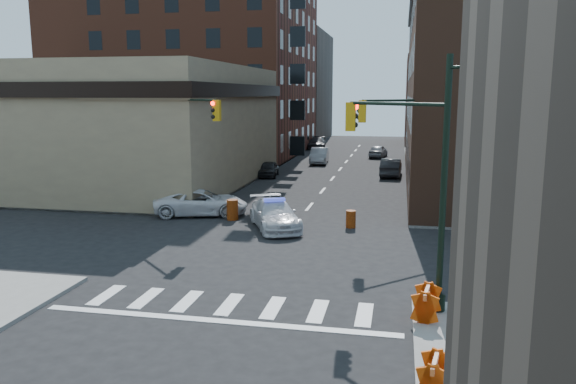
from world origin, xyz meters
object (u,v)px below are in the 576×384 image
at_px(police_car, 275,215).
at_px(pedestrian_a, 184,189).
at_px(pedestrian_b, 128,191).
at_px(barricade_nw_a, 168,202).
at_px(pickup, 201,202).
at_px(barrel_bank, 232,210).
at_px(barricade_se_a, 504,320).
at_px(parked_car_enear, 391,167).
at_px(parked_car_wnear, 269,169).
at_px(barrel_road, 351,219).
at_px(parked_car_wfar, 319,156).

distance_m(police_car, pedestrian_a, 9.08).
relative_size(pedestrian_b, barricade_nw_a, 1.32).
xyz_separation_m(pickup, pedestrian_a, (-2.31, 3.15, 0.19)).
xyz_separation_m(barrel_bank, barricade_se_a, (12.16, -13.58, 0.07)).
height_order(parked_car_enear, barricade_nw_a, parked_car_enear).
xyz_separation_m(police_car, barrel_bank, (-2.77, 1.54, -0.17)).
distance_m(parked_car_wnear, pedestrian_a, 12.84).
xyz_separation_m(pickup, barricade_se_a, (14.30, -14.41, -0.11)).
relative_size(parked_car_wnear, barricade_se_a, 2.90).
height_order(barrel_road, barrel_bank, barrel_bank).
xyz_separation_m(parked_car_enear, pedestrian_a, (-12.83, -14.75, 0.18)).
distance_m(pickup, parked_car_wfar, 25.76).
height_order(barrel_bank, barricade_se_a, barrel_bank).
xyz_separation_m(pickup, pedestrian_b, (-5.18, 1.15, 0.27)).
height_order(police_car, pickup, pickup).
xyz_separation_m(pickup, parked_car_wfar, (3.25, 25.55, 0.04)).
bearing_deg(barricade_se_a, barrel_road, 26.40).
relative_size(parked_car_wnear, parked_car_enear, 0.82).
bearing_deg(police_car, barricade_nw_a, 134.47).
bearing_deg(pedestrian_b, pedestrian_a, 22.71).
distance_m(barrel_bank, barricade_se_a, 18.23).
bearing_deg(parked_car_wfar, police_car, -90.23).
height_order(pedestrian_a, barricade_se_a, pedestrian_a).
distance_m(parked_car_wfar, pedestrian_b, 25.82).
distance_m(pedestrian_a, barrel_road, 12.03).
distance_m(parked_car_enear, barrel_bank, 20.52).
bearing_deg(parked_car_wnear, parked_car_wfar, 67.82).
xyz_separation_m(barrel_road, barricade_nw_a, (-11.00, 1.69, 0.18)).
distance_m(parked_car_wfar, barricade_nw_a, 25.85).
relative_size(pickup, barrel_road, 5.84).
xyz_separation_m(parked_car_wnear, pedestrian_a, (-2.61, -12.57, 0.29)).
height_order(parked_car_enear, barricade_se_a, parked_car_enear).
xyz_separation_m(pedestrian_a, barricade_se_a, (16.61, -17.55, -0.30)).
bearing_deg(pedestrian_b, pickup, -24.63).
height_order(barrel_road, barricade_nw_a, barricade_nw_a).
distance_m(parked_car_enear, barrel_road, 19.40).
height_order(police_car, pedestrian_b, pedestrian_b).
bearing_deg(parked_car_wnear, barrel_bank, -89.16).
distance_m(barrel_bank, barricade_nw_a, 4.46).
height_order(pedestrian_b, barricade_nw_a, pedestrian_b).
height_order(pedestrian_a, barrel_bank, pedestrian_a).
bearing_deg(pickup, parked_car_enear, -46.57).
relative_size(parked_car_wnear, pedestrian_b, 2.18).
relative_size(parked_car_wfar, pedestrian_b, 2.73).
relative_size(pickup, barrel_bank, 4.74).
xyz_separation_m(parked_car_wnear, parked_car_enear, (10.22, 2.18, 0.11)).
relative_size(pickup, parked_car_wfar, 1.13).
bearing_deg(parked_car_wfar, barrel_bank, -96.05).
bearing_deg(barricade_se_a, pedestrian_a, 46.92).
bearing_deg(pickup, barrel_road, -115.27).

